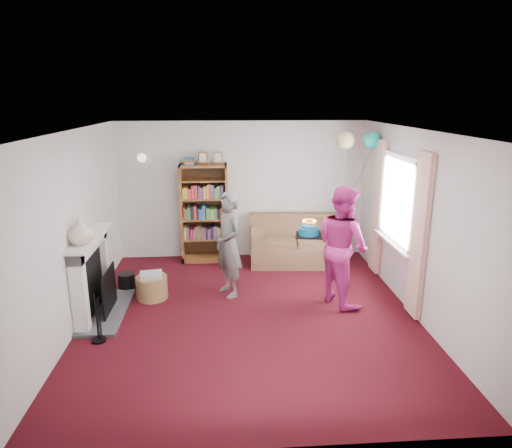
{
  "coord_description": "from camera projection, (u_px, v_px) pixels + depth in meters",
  "views": [
    {
      "loc": [
        -0.32,
        -5.72,
        2.89
      ],
      "look_at": [
        0.13,
        0.6,
        1.13
      ],
      "focal_mm": 32.0,
      "sensor_mm": 36.0,
      "label": 1
    }
  ],
  "objects": [
    {
      "name": "wicker_basket",
      "position": [
        152.0,
        286.0,
        6.77
      ],
      "size": [
        0.46,
        0.46,
        0.4
      ],
      "rotation": [
        0.0,
        0.0,
        0.17
      ],
      "color": "olive",
      "rests_on": "ground"
    },
    {
      "name": "ground",
      "position": [
        250.0,
        315.0,
        6.3
      ],
      "size": [
        5.0,
        5.0,
        0.0
      ],
      "primitive_type": "plane",
      "color": "black",
      "rests_on": "ground"
    },
    {
      "name": "wall_right",
      "position": [
        418.0,
        224.0,
        6.12
      ],
      "size": [
        0.02,
        5.0,
        2.5
      ],
      "primitive_type": "cube",
      "color": "silver",
      "rests_on": "ground"
    },
    {
      "name": "person_striped",
      "position": [
        229.0,
        244.0,
        6.75
      ],
      "size": [
        0.6,
        0.69,
        1.59
      ],
      "primitive_type": "imported",
      "rotation": [
        0.0,
        0.0,
        -1.1
      ],
      "color": "black",
      "rests_on": "ground"
    },
    {
      "name": "wall_sconce",
      "position": [
        142.0,
        158.0,
        7.95
      ],
      "size": [
        0.16,
        0.23,
        0.16
      ],
      "color": "gold",
      "rests_on": "ground"
    },
    {
      "name": "wall_left",
      "position": [
        73.0,
        231.0,
        5.81
      ],
      "size": [
        0.02,
        5.0,
        2.5
      ],
      "primitive_type": "cube",
      "color": "silver",
      "rests_on": "ground"
    },
    {
      "name": "wall_back",
      "position": [
        242.0,
        190.0,
        8.38
      ],
      "size": [
        4.5,
        0.02,
        2.5
      ],
      "primitive_type": "cube",
      "color": "silver",
      "rests_on": "ground"
    },
    {
      "name": "sofa",
      "position": [
        295.0,
        245.0,
        8.26
      ],
      "size": [
        1.6,
        0.85,
        0.85
      ],
      "rotation": [
        0.0,
        0.0,
        -0.07
      ],
      "color": "brown",
      "rests_on": "ground"
    },
    {
      "name": "birthday_cake",
      "position": [
        309.0,
        231.0,
        6.31
      ],
      "size": [
        0.34,
        0.34,
        0.22
      ],
      "rotation": [
        0.0,
        0.0,
        -0.14
      ],
      "color": "black",
      "rests_on": "ground"
    },
    {
      "name": "person_magenta",
      "position": [
        342.0,
        245.0,
        6.49
      ],
      "size": [
        0.93,
        1.03,
        1.72
      ],
      "primitive_type": "imported",
      "rotation": [
        0.0,
        0.0,
        1.98
      ],
      "color": "#B7247B",
      "rests_on": "ground"
    },
    {
      "name": "mantel_vase",
      "position": [
        80.0,
        231.0,
        5.66
      ],
      "size": [
        0.4,
        0.4,
        0.34
      ],
      "primitive_type": "imported",
      "rotation": [
        0.0,
        0.0,
        0.23
      ],
      "color": "beige",
      "rests_on": "fireplace"
    },
    {
      "name": "ceiling",
      "position": [
        249.0,
        130.0,
        5.63
      ],
      "size": [
        4.5,
        5.0,
        0.01
      ],
      "primitive_type": "cube",
      "color": "white",
      "rests_on": "wall_back"
    },
    {
      "name": "fireplace",
      "position": [
        96.0,
        279.0,
        6.2
      ],
      "size": [
        0.55,
        1.8,
        1.12
      ],
      "color": "#3F3F42",
      "rests_on": "ground"
    },
    {
      "name": "balloons",
      "position": [
        359.0,
        140.0,
        7.44
      ],
      "size": [
        0.73,
        0.29,
        1.72
      ],
      "color": "#3F3F3F",
      "rests_on": "ground"
    },
    {
      "name": "window_bay",
      "position": [
        397.0,
        217.0,
        6.7
      ],
      "size": [
        0.14,
        2.02,
        2.2
      ],
      "color": "white",
      "rests_on": "ground"
    },
    {
      "name": "bookcase",
      "position": [
        204.0,
        214.0,
        8.23
      ],
      "size": [
        0.84,
        0.42,
        1.98
      ],
      "color": "#472B14",
      "rests_on": "ground"
    }
  ]
}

